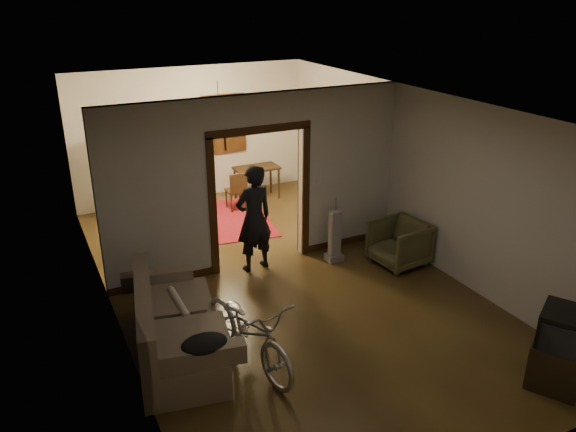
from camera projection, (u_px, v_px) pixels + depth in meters
floor at (280, 280)px, 8.81m from camera, size 5.00×8.50×0.01m
ceiling at (278, 102)px, 7.75m from camera, size 5.00×8.50×0.01m
wall_back at (192, 134)px, 11.80m from camera, size 5.00×0.02×2.80m
wall_left at (105, 226)px, 7.25m from camera, size 0.02×8.50×2.80m
wall_right at (415, 173)px, 9.31m from camera, size 0.02×8.50×2.80m
partition_wall at (259, 182)px, 8.90m from camera, size 5.00×0.14×2.80m
door_casing at (259, 200)px, 9.01m from camera, size 1.74×0.20×2.32m
far_window at (224, 124)px, 12.00m from camera, size 0.98×0.06×1.28m
chandelier at (218, 103)px, 9.99m from camera, size 0.24×0.24×0.24m
light_switch at (318, 183)px, 9.33m from camera, size 0.08×0.01×0.12m
sofa at (178, 318)px, 6.89m from camera, size 1.34×2.27×0.98m
rolled_paper at (178, 302)px, 7.17m from camera, size 0.09×0.76×0.09m
jacket at (204, 343)px, 6.09m from camera, size 0.51×0.39×0.15m
bicycle at (249, 330)px, 6.70m from camera, size 0.96×1.89×0.95m
armchair at (399, 243)px, 9.20m from camera, size 0.90×0.88×0.75m
tv_stand at (557, 363)px, 6.42m from camera, size 0.80×0.78×0.55m
crt_tv at (564, 330)px, 6.25m from camera, size 0.73×0.71×0.48m
vacuum at (335, 236)px, 9.29m from camera, size 0.32×0.28×0.88m
person at (254, 218)px, 8.86m from camera, size 0.70×0.51×1.76m
oriental_rug at (225, 220)px, 11.07m from camera, size 1.99×2.42×0.02m
locker at (131, 174)px, 11.19m from camera, size 0.85×0.53×1.63m
globe at (125, 118)px, 10.76m from camera, size 0.31×0.31×0.31m
desk at (257, 183)px, 12.09m from camera, size 0.96×0.56×0.70m
desk_chair at (236, 191)px, 11.47m from camera, size 0.38×0.38×0.81m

